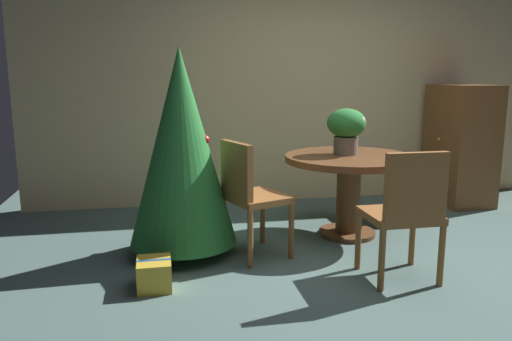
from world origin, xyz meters
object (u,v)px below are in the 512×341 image
(flower_vase, at_px, (346,127))
(wooden_chair_near, at_px, (406,209))
(wooden_cabinet, at_px, (460,145))
(gift_box_gold, at_px, (154,274))
(holiday_tree, at_px, (181,147))
(round_dining_table, at_px, (349,175))
(wooden_chair_left, at_px, (249,192))

(flower_vase, distance_m, wooden_chair_near, 1.18)
(wooden_chair_near, bearing_deg, wooden_cabinet, 49.35)
(flower_vase, xyz_separation_m, gift_box_gold, (-1.67, -0.88, -0.86))
(holiday_tree, bearing_deg, flower_vase, 10.11)
(round_dining_table, xyz_separation_m, flower_vase, (-0.01, 0.06, 0.41))
(holiday_tree, height_order, gift_box_gold, holiday_tree)
(wooden_chair_near, xyz_separation_m, wooden_cabinet, (1.62, 1.89, 0.13))
(round_dining_table, xyz_separation_m, wooden_chair_left, (-0.95, -0.35, -0.02))
(wooden_chair_left, distance_m, holiday_tree, 0.62)
(round_dining_table, xyz_separation_m, gift_box_gold, (-1.68, -0.81, -0.45))
(holiday_tree, xyz_separation_m, gift_box_gold, (-0.23, -0.62, -0.76))
(holiday_tree, bearing_deg, round_dining_table, 7.54)
(wooden_chair_left, distance_m, wooden_chair_near, 1.17)
(wooden_chair_left, relative_size, wooden_chair_near, 0.99)
(flower_vase, bearing_deg, wooden_chair_near, -89.28)
(flower_vase, height_order, wooden_cabinet, wooden_cabinet)
(round_dining_table, relative_size, flower_vase, 2.80)
(round_dining_table, height_order, wooden_cabinet, wooden_cabinet)
(flower_vase, distance_m, wooden_cabinet, 1.85)
(wooden_chair_left, relative_size, wooden_cabinet, 0.70)
(wooden_cabinet, bearing_deg, gift_box_gold, -153.19)
(flower_vase, relative_size, wooden_cabinet, 0.31)
(round_dining_table, height_order, flower_vase, flower_vase)
(round_dining_table, distance_m, wooden_chair_near, 1.03)
(wooden_chair_left, xyz_separation_m, holiday_tree, (-0.50, 0.15, 0.34))
(wooden_chair_near, bearing_deg, round_dining_table, 90.00)
(round_dining_table, distance_m, wooden_chair_left, 1.01)
(round_dining_table, relative_size, holiday_tree, 0.69)
(gift_box_gold, bearing_deg, round_dining_table, 25.78)
(flower_vase, xyz_separation_m, wooden_cabinet, (1.64, 0.79, -0.31))
(round_dining_table, distance_m, holiday_tree, 1.49)
(wooden_chair_near, bearing_deg, gift_box_gold, 172.49)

